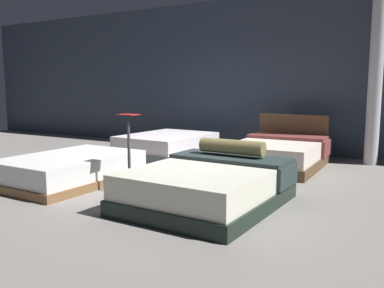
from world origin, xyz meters
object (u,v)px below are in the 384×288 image
bed_2 (167,146)px  bed_3 (278,153)px  support_pillar (376,72)px  bed_0 (71,169)px  bed_1 (208,185)px  price_sign (129,163)px

bed_2 → bed_3: bearing=4.9°
bed_2 → support_pillar: size_ratio=0.59×
bed_0 → bed_1: 2.43m
price_sign → support_pillar: size_ratio=0.32×
bed_2 → bed_3: 2.42m
bed_0 → bed_2: (-0.01, 2.73, 0.03)m
bed_1 → price_sign: bearing=-176.7°
bed_1 → support_pillar: (1.43, 3.97, 1.49)m
bed_0 → bed_2: bearing=91.1°
price_sign → bed_3: bearing=67.1°
bed_3 → price_sign: 3.11m
bed_1 → bed_2: (-2.44, 2.74, -0.02)m
bed_3 → support_pillar: 2.38m
bed_1 → bed_2: bed_1 is taller
bed_1 → bed_3: (-0.02, 2.83, -0.00)m
bed_3 → bed_1: bearing=-90.8°
bed_2 → support_pillar: bearing=20.4°
bed_0 → price_sign: price_sign is taller
support_pillar → bed_1: bearing=-109.8°
bed_1 → bed_2: 3.67m
bed_1 → bed_3: bearing=92.4°
price_sign → support_pillar: bearing=56.3°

